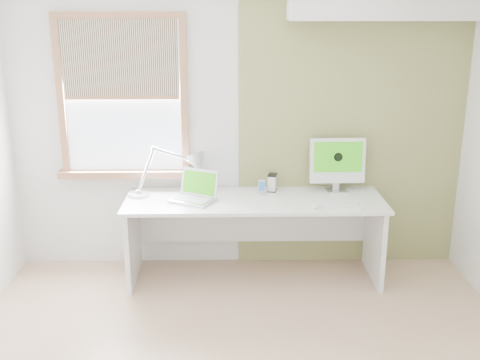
{
  "coord_description": "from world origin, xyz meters",
  "views": [
    {
      "loc": [
        -0.08,
        -3.23,
        2.29
      ],
      "look_at": [
        0.0,
        1.05,
        1.0
      ],
      "focal_mm": 42.92,
      "sensor_mm": 36.0,
      "label": 1
    }
  ],
  "objects_px": {
    "desk": "(254,218)",
    "imac": "(337,162)",
    "desk_lamp": "(186,167)",
    "laptop": "(195,193)",
    "external_drive": "(272,183)"
  },
  "relations": [
    {
      "from": "desk",
      "to": "imac",
      "type": "distance_m",
      "value": 0.88
    },
    {
      "from": "laptop",
      "to": "imac",
      "type": "distance_m",
      "value": 1.27
    },
    {
      "from": "desk",
      "to": "external_drive",
      "type": "height_order",
      "value": "external_drive"
    },
    {
      "from": "desk",
      "to": "imac",
      "type": "height_order",
      "value": "imac"
    },
    {
      "from": "desk",
      "to": "desk_lamp",
      "type": "distance_m",
      "value": 0.74
    },
    {
      "from": "laptop",
      "to": "imac",
      "type": "relative_size",
      "value": 0.91
    },
    {
      "from": "desk_lamp",
      "to": "imac",
      "type": "distance_m",
      "value": 1.32
    },
    {
      "from": "laptop",
      "to": "imac",
      "type": "xyz_separation_m",
      "value": [
        1.24,
        0.22,
        0.2
      ]
    },
    {
      "from": "external_drive",
      "to": "imac",
      "type": "xyz_separation_m",
      "value": [
        0.57,
        -0.01,
        0.19
      ]
    },
    {
      "from": "imac",
      "to": "external_drive",
      "type": "bearing_deg",
      "value": 179.2
    },
    {
      "from": "desk_lamp",
      "to": "imac",
      "type": "relative_size",
      "value": 1.6
    },
    {
      "from": "laptop",
      "to": "external_drive",
      "type": "height_order",
      "value": "laptop"
    },
    {
      "from": "desk_lamp",
      "to": "imac",
      "type": "bearing_deg",
      "value": 0.32
    },
    {
      "from": "desk_lamp",
      "to": "imac",
      "type": "xyz_separation_m",
      "value": [
        1.32,
        0.01,
        0.04
      ]
    },
    {
      "from": "desk",
      "to": "external_drive",
      "type": "distance_m",
      "value": 0.36
    }
  ]
}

